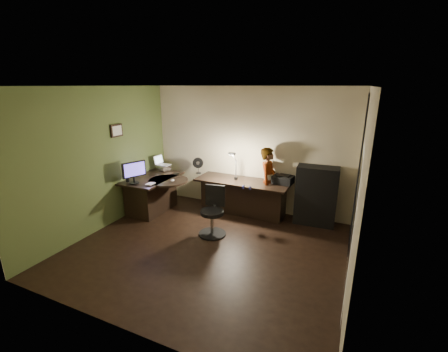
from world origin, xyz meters
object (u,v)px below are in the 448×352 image
at_px(desk_left, 153,194).
at_px(office_chair, 212,212).
at_px(cabinet, 316,196).
at_px(monitor, 134,175).
at_px(desk_right, 242,197).
at_px(person, 268,182).

xyz_separation_m(desk_left, office_chair, (1.69, -0.48, 0.07)).
relative_size(cabinet, monitor, 2.41).
bearing_deg(desk_left, cabinet, 13.11).
height_order(desk_right, person, person).
relative_size(desk_left, monitor, 2.74).
height_order(desk_right, monitor, monitor).
bearing_deg(person, cabinet, -89.56).
height_order(desk_right, office_chair, office_chair).
bearing_deg(monitor, desk_left, 106.94).
xyz_separation_m(desk_right, office_chair, (-0.15, -1.15, 0.08)).
bearing_deg(office_chair, person, 53.31).
xyz_separation_m(desk_left, cabinet, (3.37, 0.82, 0.21)).
relative_size(office_chair, person, 0.62).
distance_m(desk_left, desk_right, 1.96).
xyz_separation_m(cabinet, office_chair, (-1.67, -1.30, -0.14)).
distance_m(cabinet, monitor, 3.69).
xyz_separation_m(desk_left, desk_right, (1.84, 0.67, -0.01)).
bearing_deg(desk_left, office_chair, -16.36).
distance_m(desk_left, person, 2.53).
height_order(office_chair, person, person).
relative_size(cabinet, person, 0.80).
height_order(monitor, person, person).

